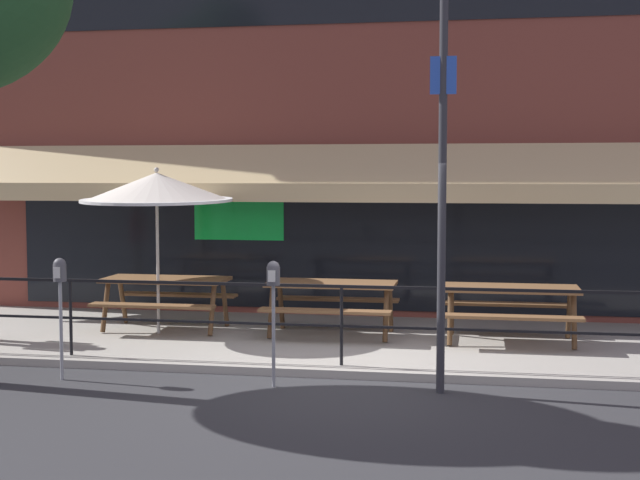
{
  "coord_description": "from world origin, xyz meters",
  "views": [
    {
      "loc": [
        1.56,
        -10.09,
        2.4
      ],
      "look_at": [
        -0.49,
        1.6,
        1.5
      ],
      "focal_mm": 50.0,
      "sensor_mm": 36.0,
      "label": 1
    }
  ],
  "objects_px": {
    "picnic_table_centre": "(332,293)",
    "patio_umbrella_left": "(157,188)",
    "street_sign_pole": "(442,169)",
    "parking_meter_far": "(273,285)",
    "picnic_table_left": "(166,289)",
    "picnic_table_right": "(511,298)",
    "parking_meter_near": "(60,282)"
  },
  "relations": [
    {
      "from": "parking_meter_near",
      "to": "street_sign_pole",
      "type": "xyz_separation_m",
      "value": [
        4.35,
        0.13,
        1.29
      ]
    },
    {
      "from": "picnic_table_left",
      "to": "picnic_table_right",
      "type": "relative_size",
      "value": 1.0
    },
    {
      "from": "patio_umbrella_left",
      "to": "street_sign_pole",
      "type": "distance_m",
      "value": 4.74
    },
    {
      "from": "picnic_table_left",
      "to": "patio_umbrella_left",
      "type": "distance_m",
      "value": 1.51
    },
    {
      "from": "parking_meter_far",
      "to": "street_sign_pole",
      "type": "distance_m",
      "value": 2.26
    },
    {
      "from": "picnic_table_right",
      "to": "parking_meter_near",
      "type": "relative_size",
      "value": 1.27
    },
    {
      "from": "picnic_table_centre",
      "to": "patio_umbrella_left",
      "type": "height_order",
      "value": "patio_umbrella_left"
    },
    {
      "from": "patio_umbrella_left",
      "to": "parking_meter_near",
      "type": "distance_m",
      "value": 2.73
    },
    {
      "from": "street_sign_pole",
      "to": "picnic_table_right",
      "type": "bearing_deg",
      "value": 71.8
    },
    {
      "from": "street_sign_pole",
      "to": "parking_meter_far",
      "type": "bearing_deg",
      "value": -178.71
    },
    {
      "from": "picnic_table_right",
      "to": "parking_meter_far",
      "type": "relative_size",
      "value": 1.27
    },
    {
      "from": "parking_meter_far",
      "to": "street_sign_pole",
      "type": "xyz_separation_m",
      "value": [
        1.85,
        0.04,
        1.29
      ]
    },
    {
      "from": "patio_umbrella_left",
      "to": "parking_meter_near",
      "type": "xyz_separation_m",
      "value": [
        -0.25,
        -2.51,
        -1.03
      ]
    },
    {
      "from": "patio_umbrella_left",
      "to": "picnic_table_left",
      "type": "bearing_deg",
      "value": 90.0
    },
    {
      "from": "picnic_table_centre",
      "to": "street_sign_pole",
      "type": "xyz_separation_m",
      "value": [
        1.63,
        -2.63,
        1.73
      ]
    },
    {
      "from": "picnic_table_centre",
      "to": "parking_meter_near",
      "type": "relative_size",
      "value": 1.27
    },
    {
      "from": "picnic_table_centre",
      "to": "parking_meter_near",
      "type": "xyz_separation_m",
      "value": [
        -2.72,
        -2.77,
        0.44
      ]
    },
    {
      "from": "patio_umbrella_left",
      "to": "parking_meter_far",
      "type": "height_order",
      "value": "patio_umbrella_left"
    },
    {
      "from": "picnic_table_left",
      "to": "parking_meter_far",
      "type": "xyz_separation_m",
      "value": [
        2.24,
        -2.73,
        0.44
      ]
    },
    {
      "from": "patio_umbrella_left",
      "to": "parking_meter_near",
      "type": "relative_size",
      "value": 1.67
    },
    {
      "from": "picnic_table_right",
      "to": "parking_meter_far",
      "type": "xyz_separation_m",
      "value": [
        -2.69,
        -2.59,
        0.44
      ]
    },
    {
      "from": "patio_umbrella_left",
      "to": "street_sign_pole",
      "type": "xyz_separation_m",
      "value": [
        4.09,
        -2.38,
        0.26
      ]
    },
    {
      "from": "picnic_table_centre",
      "to": "parking_meter_far",
      "type": "distance_m",
      "value": 2.72
    },
    {
      "from": "picnic_table_right",
      "to": "parking_meter_far",
      "type": "distance_m",
      "value": 3.76
    },
    {
      "from": "picnic_table_centre",
      "to": "patio_umbrella_left",
      "type": "relative_size",
      "value": 0.76
    },
    {
      "from": "picnic_table_right",
      "to": "parking_meter_far",
      "type": "bearing_deg",
      "value": -136.06
    },
    {
      "from": "parking_meter_far",
      "to": "parking_meter_near",
      "type": "bearing_deg",
      "value": -177.9
    },
    {
      "from": "picnic_table_left",
      "to": "street_sign_pole",
      "type": "distance_m",
      "value": 5.2
    },
    {
      "from": "picnic_table_centre",
      "to": "patio_umbrella_left",
      "type": "distance_m",
      "value": 2.89
    },
    {
      "from": "picnic_table_centre",
      "to": "parking_meter_far",
      "type": "bearing_deg",
      "value": -94.79
    },
    {
      "from": "patio_umbrella_left",
      "to": "street_sign_pole",
      "type": "height_order",
      "value": "street_sign_pole"
    },
    {
      "from": "picnic_table_centre",
      "to": "street_sign_pole",
      "type": "height_order",
      "value": "street_sign_pole"
    }
  ]
}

